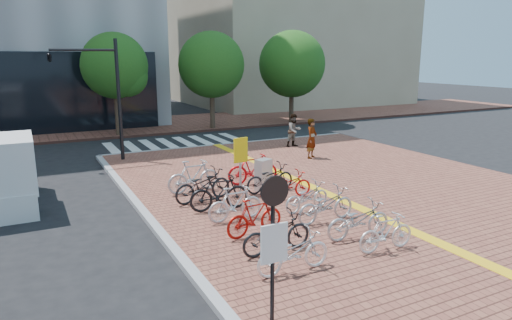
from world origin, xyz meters
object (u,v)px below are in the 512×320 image
bike_0 (293,252)px  bike_13 (253,169)px  bike_12 (270,178)px  traffic_light_pole (88,78)px  pedestrian_a (312,138)px  bike_3 (235,204)px  bike_11 (288,185)px  utility_box (263,175)px  pedestrian_b (294,130)px  yellow_sign (241,155)px  bike_7 (386,233)px  notice_sign (274,235)px  bike_10 (307,197)px  bike_1 (277,233)px  bike_4 (219,193)px  bike_5 (203,185)px  bike_8 (358,220)px  box_truck (4,173)px  bike_9 (326,205)px  bike_2 (255,217)px  bike_6 (194,176)px

bike_0 → bike_13: (2.37, 6.65, 0.10)m
bike_12 → traffic_light_pole: 9.43m
pedestrian_a → bike_3: bearing=-169.8°
bike_11 → traffic_light_pole: size_ratio=0.33×
bike_3 → bike_0: bearing=175.9°
bike_13 → utility_box: bearing=-176.2°
pedestrian_b → yellow_sign: yellow_sign is taller
bike_7 → notice_sign: 4.44m
bike_7 → bike_10: bearing=4.1°
bike_1 → bike_4: bearing=-1.8°
bike_1 → bike_5: 4.53m
bike_11 → utility_box: utility_box is taller
bike_10 → bike_13: size_ratio=0.89×
bike_8 → box_truck: (-8.09, 7.50, 0.47)m
bike_0 → utility_box: 6.12m
bike_4 → traffic_light_pole: traffic_light_pole is taller
bike_13 → bike_12: bearing=-166.7°
bike_9 → bike_10: (0.05, 1.04, -0.05)m
bike_8 → bike_1: bearing=89.5°
bike_1 → pedestrian_b: (7.28, 10.98, 0.37)m
bike_4 → box_truck: bearing=61.4°
yellow_sign → notice_sign: size_ratio=0.71×
pedestrian_a → utility_box: size_ratio=1.61×
bike_2 → bike_10: 2.50m
bike_2 → bike_4: size_ratio=0.91×
bike_7 → box_truck: size_ratio=0.38×
bike_4 → notice_sign: size_ratio=0.68×
bike_1 → pedestrian_a: pedestrian_a is taller
bike_1 → yellow_sign: (1.29, 4.72, 0.85)m
pedestrian_a → yellow_sign: 6.39m
bike_1 → box_truck: bearing=36.1°
bike_5 → bike_9: bike_5 is taller
bike_5 → bike_8: (2.45, -4.72, -0.04)m
bike_4 → bike_7: (2.39, -4.58, -0.09)m
bike_12 → pedestrian_b: (5.00, 6.51, 0.36)m
bike_12 → traffic_light_pole: size_ratio=0.35×
bike_4 → bike_9: 3.23m
bike_13 → utility_box: (-0.08, -0.98, -0.00)m
pedestrian_a → traffic_light_pole: traffic_light_pole is taller
bike_8 → pedestrian_b: pedestrian_b is taller
bike_4 → bike_2: bearing=-173.6°
bike_11 → pedestrian_a: 6.37m
pedestrian_b → yellow_sign: (-5.99, -6.26, 0.49)m
bike_2 → bike_3: bike_2 is taller
traffic_light_pole → box_truck: 6.35m
pedestrian_b → utility_box: 8.21m
bike_2 → bike_11: size_ratio=0.97×
bike_6 → notice_sign: 8.49m
bike_11 → pedestrian_b: bearing=-32.6°
pedestrian_b → box_truck: 13.57m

